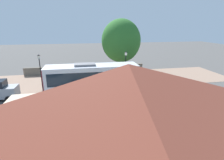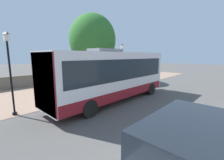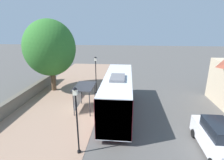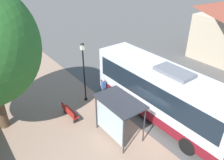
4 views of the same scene
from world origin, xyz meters
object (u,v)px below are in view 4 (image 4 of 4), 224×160
at_px(bus_shelter, 117,108).
at_px(street_lamp_far, 84,68).
at_px(pedestrian, 104,86).
at_px(bus, 161,92).
at_px(bench, 69,112).

bearing_deg(bus_shelter, street_lamp_far, 83.85).
xyz_separation_m(pedestrian, street_lamp_far, (-1.38, 0.42, 1.81)).
height_order(pedestrian, street_lamp_far, street_lamp_far).
xyz_separation_m(bus, street_lamp_far, (-2.94, 4.66, 0.75)).
height_order(bus_shelter, bench, bus_shelter).
height_order(bench, street_lamp_far, street_lamp_far).
distance_m(bus_shelter, bench, 3.95).
height_order(bus_shelter, pedestrian, bus_shelter).
xyz_separation_m(bus, bus_shelter, (-3.42, 0.24, 0.13)).
bearing_deg(bench, bus_shelter, -65.59).
height_order(bus, pedestrian, bus).
bearing_deg(bus, pedestrian, 110.30).
height_order(bus, bus_shelter, bus).
distance_m(bench, street_lamp_far, 3.19).
height_order(bus_shelter, street_lamp_far, street_lamp_far).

